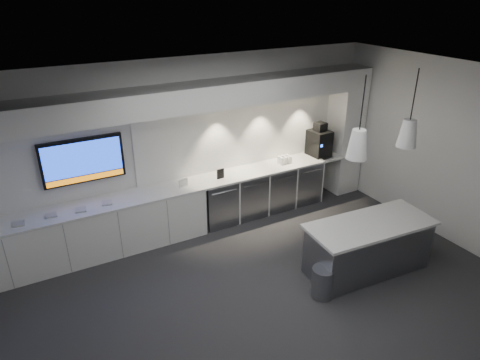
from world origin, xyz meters
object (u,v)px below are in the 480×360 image
island (368,246)px  coffee_machine (319,142)px  wall_tv (83,160)px  bin (323,282)px

island → coffee_machine: size_ratio=2.97×
island → coffee_machine: 2.72m
wall_tv → bin: (2.55, -2.85, -1.33)m
island → coffee_machine: bearing=73.4°
bin → island: bearing=9.7°
bin → coffee_machine: (1.90, 2.61, 0.95)m
island → bin: bearing=-166.2°
wall_tv → bin: bearing=-48.2°
bin → coffee_machine: bearing=53.9°
wall_tv → island: size_ratio=0.62×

